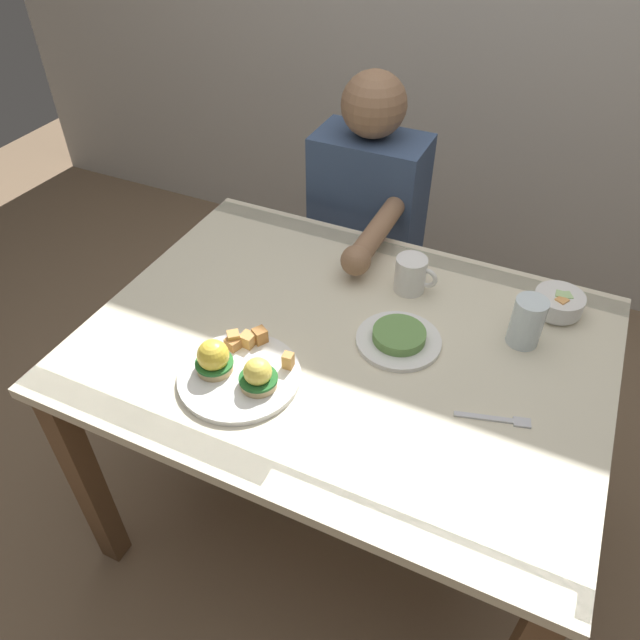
# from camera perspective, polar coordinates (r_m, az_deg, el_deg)

# --- Properties ---
(ground_plane) EXTENTS (6.00, 6.00, 0.00)m
(ground_plane) POSITION_cam_1_polar(r_m,az_deg,el_deg) (2.00, 1.76, -17.61)
(ground_plane) COLOR #7F664C
(dining_table) EXTENTS (1.20, 0.90, 0.74)m
(dining_table) POSITION_cam_1_polar(r_m,az_deg,el_deg) (1.49, 2.26, -4.93)
(dining_table) COLOR beige
(dining_table) RESTS_ON ground_plane
(eggs_benedict_plate) EXTENTS (0.27, 0.27, 0.09)m
(eggs_benedict_plate) POSITION_cam_1_polar(r_m,az_deg,el_deg) (1.32, -7.85, -4.66)
(eggs_benedict_plate) COLOR white
(eggs_benedict_plate) RESTS_ON dining_table
(fruit_bowl) EXTENTS (0.12, 0.12, 0.06)m
(fruit_bowl) POSITION_cam_1_polar(r_m,az_deg,el_deg) (1.58, 21.66, 1.48)
(fruit_bowl) COLOR white
(fruit_bowl) RESTS_ON dining_table
(coffee_mug) EXTENTS (0.11, 0.08, 0.09)m
(coffee_mug) POSITION_cam_1_polar(r_m,az_deg,el_deg) (1.55, 8.66, 4.37)
(coffee_mug) COLOR white
(coffee_mug) RESTS_ON dining_table
(fork) EXTENTS (0.15, 0.06, 0.00)m
(fork) POSITION_cam_1_polar(r_m,az_deg,el_deg) (1.30, 16.48, -9.02)
(fork) COLOR silver
(fork) RESTS_ON dining_table
(water_glass_near) EXTENTS (0.07, 0.07, 0.12)m
(water_glass_near) POSITION_cam_1_polar(r_m,az_deg,el_deg) (1.45, 18.97, -0.36)
(water_glass_near) COLOR silver
(water_glass_near) RESTS_ON dining_table
(side_plate) EXTENTS (0.20, 0.20, 0.04)m
(side_plate) POSITION_cam_1_polar(r_m,az_deg,el_deg) (1.41, 7.48, -1.72)
(side_plate) COLOR white
(side_plate) RESTS_ON dining_table
(diner_person) EXTENTS (0.34, 0.54, 1.14)m
(diner_person) POSITION_cam_1_polar(r_m,az_deg,el_deg) (1.97, 4.24, 8.65)
(diner_person) COLOR #33333D
(diner_person) RESTS_ON ground_plane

